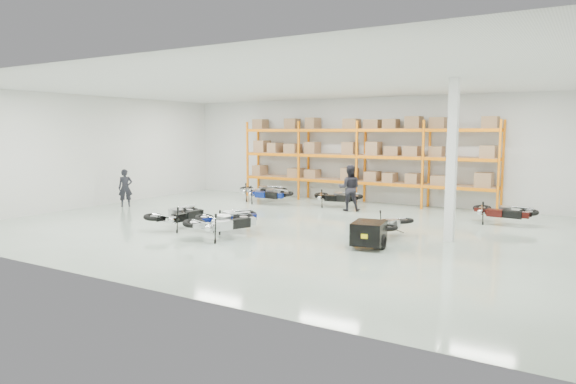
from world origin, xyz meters
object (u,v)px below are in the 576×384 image
Objects in this scene: moto_blue_centre at (229,214)px; trailer at (369,233)px; moto_touring_right at (390,221)px; person_back at (349,188)px; moto_back_c at (337,194)px; moto_silver_left at (223,218)px; moto_back_a at (268,191)px; person_left at (125,188)px; moto_back_d at (503,208)px; moto_back_b at (262,188)px; moto_black_far_left at (178,211)px.

moto_blue_centre is 1.02× the size of trailer.
moto_touring_right is 5.11m from person_back.
moto_touring_right is at bearing -150.07° from moto_back_c.
moto_touring_right is at bearing -124.36° from moto_silver_left.
moto_back_a is (-2.74, 6.55, -0.03)m from moto_silver_left.
moto_back_a is at bearing -21.29° from person_back.
person_left is (-6.79, 1.96, 0.23)m from moto_blue_centre.
moto_back_a is at bearing -38.18° from moto_blue_centre.
moto_back_a is at bearing 96.26° from moto_back_d.
person_left is 9.08m from person_back.
moto_blue_centre is at bearing -168.97° from moto_back_b.
moto_back_c reaches higher than trailer.
moto_touring_right is 1.60m from trailer.
moto_back_b is (-1.41, 6.84, 0.01)m from moto_black_far_left.
person_back reaches higher than person_left.
moto_touring_right is (4.06, 2.54, -0.10)m from moto_silver_left.
moto_blue_centre is at bearing -65.31° from person_left.
moto_black_far_left reaches higher than moto_blue_centre.
moto_black_far_left is (-1.56, -0.59, 0.03)m from moto_blue_centre.
moto_black_far_left is at bearing -171.45° from moto_back_a.
trailer is 0.97× the size of person_back.
person_back is (-3.09, 4.05, 0.39)m from moto_touring_right.
moto_back_a is 1.20× the size of person_left.
moto_touring_right is at bearing 80.88° from trailer.
person_back is at bearing 95.63° from moto_back_d.
moto_blue_centre is 5.82m from person_back.
trailer is (0.00, -1.60, -0.09)m from moto_touring_right.
moto_blue_centre is 0.97× the size of moto_back_d.
person_left is at bearing 178.74° from moto_touring_right.
moto_back_b is (-3.54, 7.22, -0.01)m from moto_silver_left.
person_left is at bearing 1.80° from person_back.
moto_black_far_left is at bearing 41.61° from person_back.
moto_blue_centre is 5.98m from moto_back_a.
moto_back_b is at bearing 79.43° from moto_back_c.
moto_back_b reaches higher than moto_black_far_left.
moto_blue_centre is at bearing 134.47° from moto_back_d.
moto_black_far_left reaches higher than moto_back_c.
person_back is at bearing -136.71° from moto_back_c.
person_back is at bearing -74.81° from moto_blue_centre.
moto_black_far_left is 6.94m from person_back.
person_back is at bearing -25.52° from person_left.
moto_back_c is at bearing -19.65° from person_left.
moto_touring_right is 11.42m from person_left.
moto_back_a is 5.86m from person_left.
person_left is at bearing 109.44° from moto_back_c.
moto_silver_left reaches higher than moto_back_b.
moto_back_c is (2.89, 0.64, -0.03)m from moto_back_a.
moto_back_c is 0.98× the size of moto_back_d.
person_left reaches higher than moto_back_c.
trailer is 1.12× the size of person_left.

